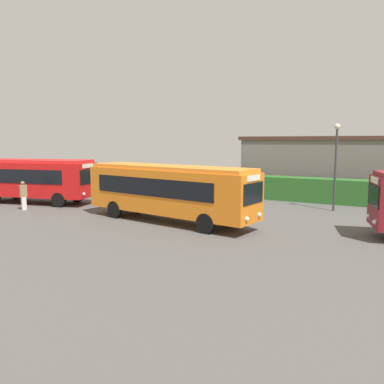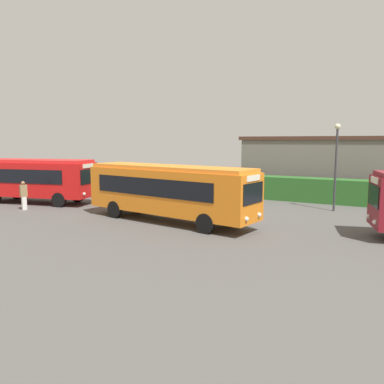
% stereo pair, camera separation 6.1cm
% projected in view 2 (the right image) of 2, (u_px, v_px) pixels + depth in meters
% --- Properties ---
extents(ground_plane, '(84.63, 84.63, 0.00)m').
position_uv_depth(ground_plane, '(209.00, 218.00, 22.45)').
color(ground_plane, '#514F4C').
extents(bus_red, '(8.89, 4.43, 3.15)m').
position_uv_depth(bus_red, '(36.00, 178.00, 27.82)').
color(bus_red, red).
rests_on(bus_red, ground_plane).
extents(bus_orange, '(10.72, 3.76, 3.13)m').
position_uv_depth(bus_orange, '(169.00, 190.00, 21.30)').
color(bus_orange, orange).
rests_on(bus_orange, ground_plane).
extents(person_left, '(0.30, 0.44, 1.88)m').
position_uv_depth(person_left, '(51.00, 183.00, 32.03)').
color(person_left, '#4C6B47').
rests_on(person_left, ground_plane).
extents(person_center, '(0.43, 0.29, 1.76)m').
position_uv_depth(person_center, '(76.00, 184.00, 32.01)').
color(person_center, '#4C6B47').
rests_on(person_center, ground_plane).
extents(person_right, '(0.39, 0.49, 1.89)m').
position_uv_depth(person_right, '(24.00, 195.00, 25.09)').
color(person_right, silver).
rests_on(person_right, ground_plane).
extents(person_far, '(0.52, 0.53, 1.83)m').
position_uv_depth(person_far, '(228.00, 198.00, 23.87)').
color(person_far, '#4C6B47').
rests_on(person_far, ground_plane).
extents(hedge_row, '(54.32, 1.66, 1.76)m').
position_uv_depth(hedge_row, '(261.00, 187.00, 30.42)').
color(hedge_row, '#2B6225').
rests_on(hedge_row, ground_plane).
extents(depot_building, '(12.16, 5.51, 4.84)m').
position_uv_depth(depot_building, '(318.00, 165.00, 32.49)').
color(depot_building, slate).
rests_on(depot_building, ground_plane).
extents(lamppost, '(0.36, 0.36, 5.55)m').
position_uv_depth(lamppost, '(336.00, 157.00, 24.37)').
color(lamppost, '#38383D').
rests_on(lamppost, ground_plane).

